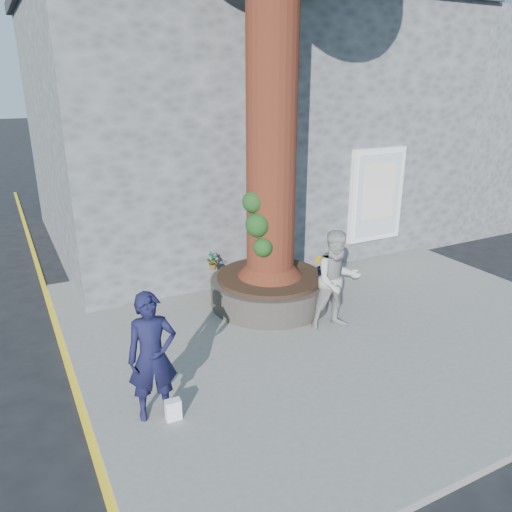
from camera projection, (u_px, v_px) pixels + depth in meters
name	position (u px, v px, depth m)	size (l,w,h in m)	color
ground	(287.00, 368.00, 7.85)	(120.00, 120.00, 0.00)	black
pavement	(328.00, 319.00, 9.32)	(9.00, 8.00, 0.12)	slate
yellow_line	(75.00, 387.00, 7.35)	(0.10, 30.00, 0.01)	yellow
stone_shop	(234.00, 122.00, 13.89)	(10.30, 8.30, 6.30)	#4C4F51
neighbour_shop	(441.00, 118.00, 17.43)	(6.00, 8.00, 6.00)	#4C4F51
planter	(270.00, 289.00, 9.73)	(2.30, 2.30, 0.60)	black
man	(152.00, 357.00, 6.27)	(0.63, 0.41, 1.73)	black
woman	(337.00, 280.00, 8.59)	(0.86, 0.67, 1.78)	#9F9C98
shopping_bag	(173.00, 410.00, 6.43)	(0.20, 0.12, 0.28)	white
plant_a	(212.00, 260.00, 9.91)	(0.18, 0.12, 0.35)	gray
plant_b	(320.00, 266.00, 9.55)	(0.21, 0.20, 0.38)	gray
plant_c	(255.00, 252.00, 10.32)	(0.20, 0.20, 0.35)	gray
plant_d	(213.00, 262.00, 9.85)	(0.26, 0.23, 0.29)	gray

